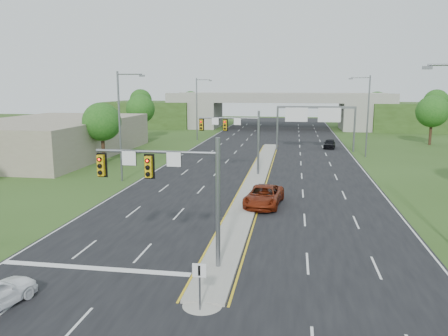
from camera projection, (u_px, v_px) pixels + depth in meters
ground at (218, 269)px, 23.12m from camera, size 240.00×240.00×0.00m
road at (264, 160)px, 57.07m from camera, size 24.00×160.00×0.02m
median at (256, 178)px, 45.41m from camera, size 2.00×54.00×0.16m
median_nose at (202, 304)px, 19.22m from camera, size 2.00×2.00×0.16m
lane_markings at (256, 169)px, 51.26m from camera, size 23.72×160.00×0.01m
signal_mast_near at (175, 181)px, 22.53m from camera, size 6.62×0.60×7.00m
signal_mast_far at (237, 132)px, 46.79m from camera, size 6.62×0.60×7.00m
keep_right_sign at (200, 279)px, 18.44m from camera, size 0.60×0.13×2.20m
sign_gantry at (315, 116)px, 64.69m from camera, size 11.58×0.44×6.67m
overpass at (278, 113)px, 100.09m from camera, size 80.00×14.00×8.10m
lightpole_l_mid at (121, 121)px, 43.49m from camera, size 2.85×0.25×11.00m
lightpole_l_far at (198, 106)px, 77.45m from camera, size 2.85×0.25×11.00m
lightpole_r_far at (366, 112)px, 58.72m from camera, size 2.85×0.25×11.00m
tree_l_near at (102, 122)px, 54.42m from camera, size 4.80×4.80×7.60m
tree_l_mid at (140, 109)px, 79.24m from camera, size 5.20×5.20×8.12m
tree_r_mid at (432, 111)px, 71.38m from camera, size 5.20×5.20×8.12m
tree_back_a at (141, 100)px, 119.23m from camera, size 6.00×6.00×8.85m
tree_back_b at (191, 102)px, 117.09m from camera, size 5.60×5.60×8.32m
tree_back_c at (377, 103)px, 109.54m from camera, size 5.60×5.60×8.32m
tree_back_d at (436, 102)px, 107.28m from camera, size 6.00×6.00×8.85m
commercial_building at (51, 137)px, 61.33m from camera, size 18.00×30.00×5.00m
car_far_a at (264, 196)px, 35.25m from camera, size 3.25×5.98×1.59m
car_far_c at (329, 144)px, 68.23m from camera, size 2.21×4.42×1.45m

